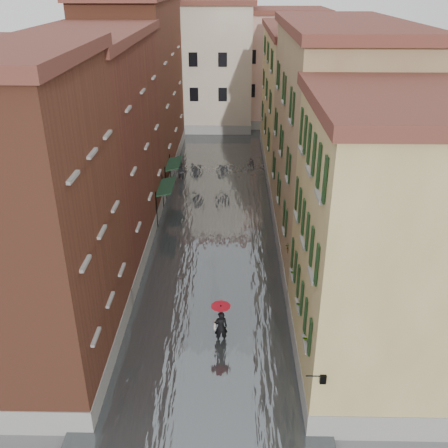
{
  "coord_description": "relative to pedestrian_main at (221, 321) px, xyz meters",
  "views": [
    {
      "loc": [
        1.17,
        -19.19,
        15.5
      ],
      "look_at": [
        0.68,
        6.01,
        3.0
      ],
      "focal_mm": 40.0,
      "sensor_mm": 36.0,
      "label": 1
    }
  ],
  "objects": [
    {
      "name": "floodwater",
      "position": [
        -0.66,
        13.52,
        -1.13
      ],
      "size": [
        10.0,
        60.0,
        0.2
      ],
      "primitive_type": "cube",
      "color": "#4A4F51",
      "rests_on": "ground"
    },
    {
      "name": "pedestrian_far",
      "position": [
        -3.87,
        20.58,
        -0.38
      ],
      "size": [
        1.0,
        0.9,
        1.71
      ],
      "primitive_type": "imported",
      "rotation": [
        0.0,
        0.0,
        -0.36
      ],
      "color": "black",
      "rests_on": "ground"
    },
    {
      "name": "building_end_cream",
      "position": [
        -3.66,
        38.52,
        5.27
      ],
      "size": [
        12.0,
        9.0,
        13.0
      ],
      "primitive_type": "cube",
      "color": "beige",
      "rests_on": "ground"
    },
    {
      "name": "pedestrian_main",
      "position": [
        0.0,
        0.0,
        0.0
      ],
      "size": [
        0.93,
        0.93,
        2.06
      ],
      "color": "black",
      "rests_on": "ground"
    },
    {
      "name": "wall_lantern",
      "position": [
        3.67,
        -5.48,
        1.78
      ],
      "size": [
        0.71,
        0.22,
        0.35
      ],
      "color": "black",
      "rests_on": "ground"
    },
    {
      "name": "building_left_far",
      "position": [
        -7.66,
        24.52,
        5.77
      ],
      "size": [
        6.0,
        16.0,
        14.0
      ],
      "primitive_type": "cube",
      "color": "brown",
      "rests_on": "ground"
    },
    {
      "name": "awning_far",
      "position": [
        -4.14,
        17.95,
        1.24
      ],
      "size": [
        1.09,
        3.01,
        2.8
      ],
      "color": "black",
      "rests_on": "ground"
    },
    {
      "name": "building_end_pink",
      "position": [
        5.34,
        40.52,
        4.77
      ],
      "size": [
        10.0,
        9.0,
        12.0
      ],
      "primitive_type": "cube",
      "color": "#CFA892",
      "rests_on": "ground"
    },
    {
      "name": "building_right_mid",
      "position": [
        6.34,
        9.52,
        5.27
      ],
      "size": [
        6.0,
        14.0,
        13.0
      ],
      "primitive_type": "cube",
      "color": "#95825A",
      "rests_on": "ground"
    },
    {
      "name": "building_right_near",
      "position": [
        6.34,
        -1.48,
        4.52
      ],
      "size": [
        6.0,
        8.0,
        11.5
      ],
      "primitive_type": "cube",
      "color": "#A48B54",
      "rests_on": "ground"
    },
    {
      "name": "ground",
      "position": [
        -0.66,
        0.52,
        -1.23
      ],
      "size": [
        120.0,
        120.0,
        0.0
      ],
      "primitive_type": "plane",
      "color": "#5F5F62",
      "rests_on": "ground"
    },
    {
      "name": "awning_near",
      "position": [
        -4.14,
        13.23,
        1.24
      ],
      "size": [
        1.09,
        3.25,
        2.8
      ],
      "color": "black",
      "rests_on": "ground"
    },
    {
      "name": "building_left_near",
      "position": [
        -7.66,
        -1.48,
        5.27
      ],
      "size": [
        6.0,
        8.0,
        13.0
      ],
      "primitive_type": "cube",
      "color": "brown",
      "rests_on": "ground"
    },
    {
      "name": "building_left_mid",
      "position": [
        -7.66,
        9.52,
        5.02
      ],
      "size": [
        6.0,
        14.0,
        12.5
      ],
      "primitive_type": "cube",
      "color": "#582F1B",
      "rests_on": "ground"
    },
    {
      "name": "building_right_far",
      "position": [
        6.34,
        24.52,
        4.52
      ],
      "size": [
        6.0,
        16.0,
        11.5
      ],
      "primitive_type": "cube",
      "color": "#A48B54",
      "rests_on": "ground"
    },
    {
      "name": "window_planters",
      "position": [
        3.46,
        -0.2,
        2.28
      ],
      "size": [
        0.59,
        8.08,
        0.84
      ],
      "color": "brown",
      "rests_on": "ground"
    }
  ]
}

